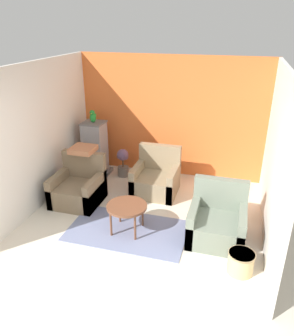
{
  "coord_description": "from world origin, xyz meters",
  "views": [
    {
      "loc": [
        1.39,
        -3.02,
        3.18
      ],
      "look_at": [
        0.0,
        1.81,
        0.9
      ],
      "focal_mm": 35.0,
      "sensor_mm": 36.0,
      "label": 1
    }
  ],
  "objects_px": {
    "armchair_right": "(217,223)",
    "wicker_basket": "(241,262)",
    "armchair_left": "(79,188)",
    "parrot": "(93,117)",
    "coffee_table": "(127,208)",
    "birdcage": "(95,150)",
    "potted_plant": "(123,161)",
    "armchair_middle": "(156,179)"
  },
  "relations": [
    {
      "from": "armchair_right",
      "to": "parrot",
      "type": "distance_m",
      "value": 3.43
    },
    {
      "from": "wicker_basket",
      "to": "coffee_table",
      "type": "bearing_deg",
      "value": 164.97
    },
    {
      "from": "parrot",
      "to": "potted_plant",
      "type": "bearing_deg",
      "value": 7.25
    },
    {
      "from": "parrot",
      "to": "potted_plant",
      "type": "height_order",
      "value": "parrot"
    },
    {
      "from": "potted_plant",
      "to": "wicker_basket",
      "type": "distance_m",
      "value": 3.57
    },
    {
      "from": "birdcage",
      "to": "parrot",
      "type": "xyz_separation_m",
      "value": [
        0.0,
        0.0,
        0.75
      ]
    },
    {
      "from": "birdcage",
      "to": "armchair_right",
      "type": "bearing_deg",
      "value": -30.67
    },
    {
      "from": "coffee_table",
      "to": "armchair_middle",
      "type": "height_order",
      "value": "armchair_middle"
    },
    {
      "from": "armchair_middle",
      "to": "parrot",
      "type": "distance_m",
      "value": 1.88
    },
    {
      "from": "coffee_table",
      "to": "potted_plant",
      "type": "height_order",
      "value": "potted_plant"
    },
    {
      "from": "coffee_table",
      "to": "wicker_basket",
      "type": "height_order",
      "value": "coffee_table"
    },
    {
      "from": "coffee_table",
      "to": "potted_plant",
      "type": "xyz_separation_m",
      "value": [
        -0.78,
        1.96,
        -0.09
      ]
    },
    {
      "from": "potted_plant",
      "to": "coffee_table",
      "type": "bearing_deg",
      "value": -68.26
    },
    {
      "from": "armchair_left",
      "to": "wicker_basket",
      "type": "relative_size",
      "value": 2.47
    },
    {
      "from": "coffee_table",
      "to": "potted_plant",
      "type": "distance_m",
      "value": 2.12
    },
    {
      "from": "coffee_table",
      "to": "parrot",
      "type": "height_order",
      "value": "parrot"
    },
    {
      "from": "coffee_table",
      "to": "armchair_right",
      "type": "relative_size",
      "value": 0.72
    },
    {
      "from": "coffee_table",
      "to": "armchair_right",
      "type": "xyz_separation_m",
      "value": [
        1.42,
        0.22,
        -0.16
      ]
    },
    {
      "from": "parrot",
      "to": "birdcage",
      "type": "bearing_deg",
      "value": -90.0
    },
    {
      "from": "parrot",
      "to": "potted_plant",
      "type": "distance_m",
      "value": 1.16
    },
    {
      "from": "potted_plant",
      "to": "wicker_basket",
      "type": "bearing_deg",
      "value": -43.41
    },
    {
      "from": "armchair_right",
      "to": "wicker_basket",
      "type": "distance_m",
      "value": 0.81
    },
    {
      "from": "armchair_left",
      "to": "potted_plant",
      "type": "relative_size",
      "value": 1.44
    },
    {
      "from": "coffee_table",
      "to": "potted_plant",
      "type": "bearing_deg",
      "value": 111.74
    },
    {
      "from": "armchair_left",
      "to": "birdcage",
      "type": "relative_size",
      "value": 0.75
    },
    {
      "from": "armchair_right",
      "to": "parrot",
      "type": "height_order",
      "value": "parrot"
    },
    {
      "from": "armchair_middle",
      "to": "birdcage",
      "type": "distance_m",
      "value": 1.59
    },
    {
      "from": "coffee_table",
      "to": "birdcage",
      "type": "relative_size",
      "value": 0.54
    },
    {
      "from": "armchair_middle",
      "to": "wicker_basket",
      "type": "height_order",
      "value": "armchair_middle"
    },
    {
      "from": "armchair_middle",
      "to": "birdcage",
      "type": "xyz_separation_m",
      "value": [
        -1.5,
        0.44,
        0.3
      ]
    },
    {
      "from": "armchair_right",
      "to": "wicker_basket",
      "type": "bearing_deg",
      "value": -61.07
    },
    {
      "from": "coffee_table",
      "to": "armchair_middle",
      "type": "xyz_separation_m",
      "value": [
        0.11,
        1.44,
        -0.16
      ]
    },
    {
      "from": "armchair_left",
      "to": "parrot",
      "type": "distance_m",
      "value": 1.63
    },
    {
      "from": "armchair_left",
      "to": "potted_plant",
      "type": "distance_m",
      "value": 1.37
    },
    {
      "from": "armchair_middle",
      "to": "wicker_basket",
      "type": "relative_size",
      "value": 2.47
    },
    {
      "from": "armchair_left",
      "to": "potted_plant",
      "type": "height_order",
      "value": "armchair_left"
    },
    {
      "from": "armchair_middle",
      "to": "armchair_left",
      "type": "bearing_deg",
      "value": -149.15
    },
    {
      "from": "coffee_table",
      "to": "birdcage",
      "type": "height_order",
      "value": "birdcage"
    },
    {
      "from": "potted_plant",
      "to": "wicker_basket",
      "type": "height_order",
      "value": "potted_plant"
    },
    {
      "from": "armchair_middle",
      "to": "parrot",
      "type": "xyz_separation_m",
      "value": [
        -1.5,
        0.45,
        1.05
      ]
    },
    {
      "from": "armchair_right",
      "to": "armchair_middle",
      "type": "xyz_separation_m",
      "value": [
        -1.31,
        1.22,
        0.0
      ]
    },
    {
      "from": "coffee_table",
      "to": "birdcage",
      "type": "xyz_separation_m",
      "value": [
        -1.39,
        1.89,
        0.14
      ]
    }
  ]
}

